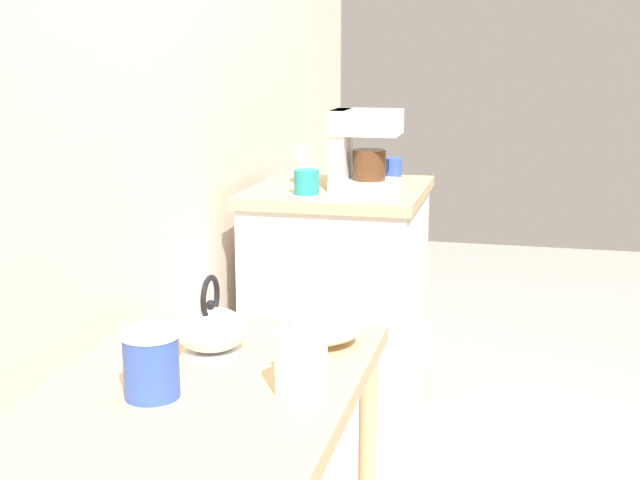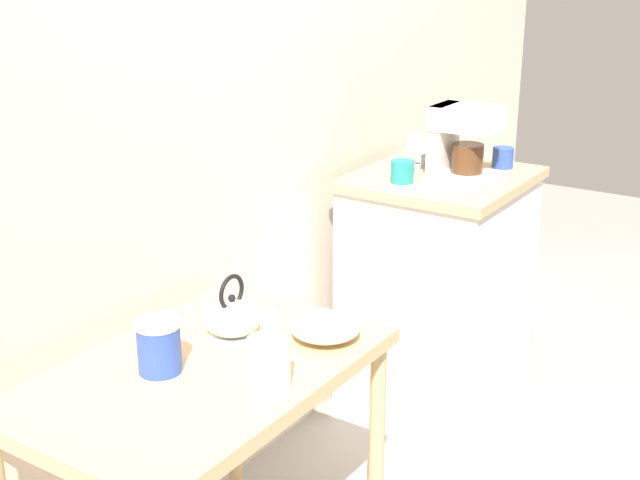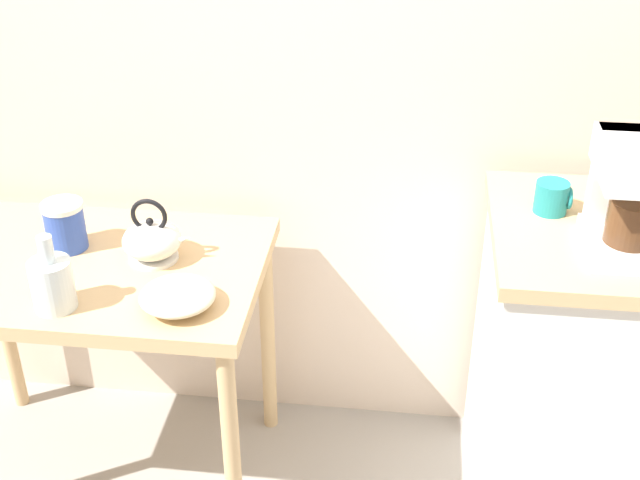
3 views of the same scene
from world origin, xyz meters
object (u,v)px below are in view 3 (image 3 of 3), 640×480
at_px(bowl_stoneware, 178,296).
at_px(glass_carafe_vase, 52,283).
at_px(canister_enamel, 65,226).
at_px(mug_dark_teal, 552,197).
at_px(teakettle, 153,240).
at_px(coffee_maker, 634,189).

xyz_separation_m(bowl_stoneware, glass_carafe_vase, (-0.29, -0.03, 0.04)).
xyz_separation_m(bowl_stoneware, canister_enamel, (-0.37, 0.24, 0.03)).
bearing_deg(mug_dark_teal, teakettle, -177.62).
distance_m(bowl_stoneware, teakettle, 0.24).
height_order(bowl_stoneware, canister_enamel, canister_enamel).
height_order(teakettle, coffee_maker, coffee_maker).
bearing_deg(glass_carafe_vase, bowl_stoneware, 6.64).
height_order(bowl_stoneware, teakettle, teakettle).
relative_size(coffee_maker, mug_dark_teal, 2.98).
relative_size(glass_carafe_vase, coffee_maker, 0.75).
bearing_deg(canister_enamel, glass_carafe_vase, -74.16).
bearing_deg(teakettle, coffee_maker, -5.16).
distance_m(bowl_stoneware, glass_carafe_vase, 0.29).
relative_size(bowl_stoneware, glass_carafe_vase, 0.94).
bearing_deg(bowl_stoneware, glass_carafe_vase, -173.36).
relative_size(glass_carafe_vase, mug_dark_teal, 2.22).
distance_m(glass_carafe_vase, canister_enamel, 0.28).
bearing_deg(canister_enamel, coffee_maker, -5.42).
relative_size(bowl_stoneware, coffee_maker, 0.70).
relative_size(teakettle, canister_enamel, 1.40).
height_order(canister_enamel, coffee_maker, coffee_maker).
bearing_deg(bowl_stoneware, mug_dark_teal, 15.92).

